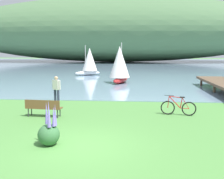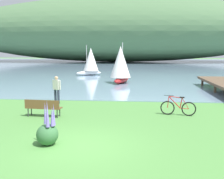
{
  "view_description": "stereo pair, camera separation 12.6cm",
  "coord_description": "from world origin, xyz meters",
  "px_view_note": "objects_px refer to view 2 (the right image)",
  "views": [
    {
      "loc": [
        1.82,
        -8.66,
        3.31
      ],
      "look_at": [
        0.56,
        6.59,
        1.0
      ],
      "focal_mm": 42.4,
      "sensor_mm": 36.0,
      "label": 1
    },
    {
      "loc": [
        1.94,
        -8.65,
        3.31
      ],
      "look_at": [
        0.56,
        6.59,
        1.0
      ],
      "focal_mm": 42.4,
      "sensor_mm": 36.0,
      "label": 2
    }
  ],
  "objects_px": {
    "bicycle_leaning_near_bench": "(178,108)",
    "sailboat_nearest_to_shore": "(121,64)",
    "park_bench_near_camera": "(43,107)",
    "person_at_shoreline": "(57,88)",
    "sailboat_mid_bay": "(91,61)"
  },
  "relations": [
    {
      "from": "person_at_shoreline",
      "to": "sailboat_nearest_to_shore",
      "type": "height_order",
      "value": "sailboat_nearest_to_shore"
    },
    {
      "from": "bicycle_leaning_near_bench",
      "to": "person_at_shoreline",
      "type": "height_order",
      "value": "person_at_shoreline"
    },
    {
      "from": "park_bench_near_camera",
      "to": "sailboat_mid_bay",
      "type": "relative_size",
      "value": 0.48
    },
    {
      "from": "bicycle_leaning_near_bench",
      "to": "sailboat_nearest_to_shore",
      "type": "bearing_deg",
      "value": 106.35
    },
    {
      "from": "bicycle_leaning_near_bench",
      "to": "person_at_shoreline",
      "type": "bearing_deg",
      "value": 161.28
    },
    {
      "from": "park_bench_near_camera",
      "to": "sailboat_mid_bay",
      "type": "xyz_separation_m",
      "value": [
        -1.29,
        21.42,
        1.33
      ]
    },
    {
      "from": "park_bench_near_camera",
      "to": "bicycle_leaning_near_bench",
      "type": "relative_size",
      "value": 1.05
    },
    {
      "from": "sailboat_mid_bay",
      "to": "park_bench_near_camera",
      "type": "bearing_deg",
      "value": -86.56
    },
    {
      "from": "bicycle_leaning_near_bench",
      "to": "sailboat_nearest_to_shore",
      "type": "relative_size",
      "value": 0.44
    },
    {
      "from": "bicycle_leaning_near_bench",
      "to": "sailboat_mid_bay",
      "type": "height_order",
      "value": "sailboat_mid_bay"
    },
    {
      "from": "park_bench_near_camera",
      "to": "sailboat_mid_bay",
      "type": "distance_m",
      "value": 21.5
    },
    {
      "from": "park_bench_near_camera",
      "to": "sailboat_nearest_to_shore",
      "type": "height_order",
      "value": "sailboat_nearest_to_shore"
    },
    {
      "from": "sailboat_mid_bay",
      "to": "bicycle_leaning_near_bench",
      "type": "bearing_deg",
      "value": -68.69
    },
    {
      "from": "person_at_shoreline",
      "to": "sailboat_mid_bay",
      "type": "relative_size",
      "value": 0.44
    },
    {
      "from": "bicycle_leaning_near_bench",
      "to": "park_bench_near_camera",
      "type": "bearing_deg",
      "value": -172.2
    }
  ]
}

